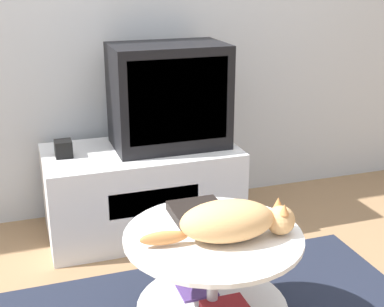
# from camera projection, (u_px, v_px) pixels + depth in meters

# --- Properties ---
(tv_stand) EXTENTS (1.04, 0.56, 0.48)m
(tv_stand) POSITION_uv_depth(u_px,v_px,m) (142.00, 190.00, 2.98)
(tv_stand) COLOR white
(tv_stand) RESTS_ON ground_plane
(tv) EXTENTS (0.61, 0.39, 0.56)m
(tv) POSITION_uv_depth(u_px,v_px,m) (169.00, 96.00, 2.88)
(tv) COLOR black
(tv) RESTS_ON tv_stand
(speaker) EXTENTS (0.09, 0.09, 0.09)m
(speaker) POSITION_uv_depth(u_px,v_px,m) (63.00, 149.00, 2.77)
(speaker) COLOR black
(speaker) RESTS_ON tv_stand
(coffee_table) EXTENTS (0.67, 0.67, 0.47)m
(coffee_table) POSITION_uv_depth(u_px,v_px,m) (213.00, 272.00, 2.03)
(coffee_table) COLOR #B2B2B7
(coffee_table) RESTS_ON rug
(dvd_box) EXTENTS (0.21, 0.21, 0.04)m
(dvd_box) POSITION_uv_depth(u_px,v_px,m) (198.00, 212.00, 2.11)
(dvd_box) COLOR black
(dvd_box) RESTS_ON coffee_table
(cat) EXTENTS (0.58, 0.23, 0.15)m
(cat) POSITION_uv_depth(u_px,v_px,m) (232.00, 221.00, 1.92)
(cat) COLOR tan
(cat) RESTS_ON coffee_table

